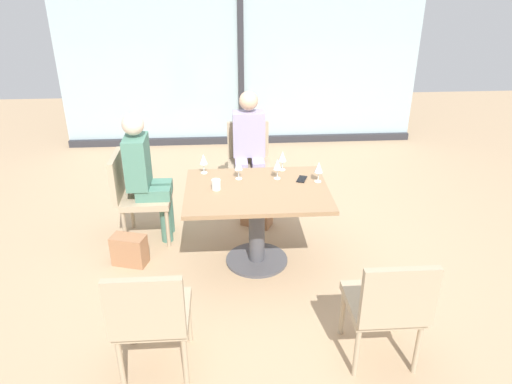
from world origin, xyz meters
TOP-DOWN VIEW (x-y plane):
  - ground_plane at (0.00, 0.00)m, footprint 12.00×12.00m
  - window_wall_backdrop at (0.00, 3.20)m, footprint 5.08×0.10m
  - dining_table_main at (0.00, 0.00)m, footprint 1.22×0.91m
  - chair_near_window at (0.00, 1.28)m, footprint 0.46×0.51m
  - chair_far_left at (-1.12, 0.51)m, footprint 0.50×0.46m
  - chair_front_left at (-0.75, -1.28)m, footprint 0.46×0.50m
  - chair_front_right at (0.75, -1.28)m, footprint 0.46×0.50m
  - person_near_window at (-0.00, 1.17)m, footprint 0.34×0.39m
  - person_far_left at (-1.01, 0.51)m, footprint 0.39×0.34m
  - wine_glass_0 at (0.26, 0.39)m, footprint 0.07×0.07m
  - wine_glass_1 at (-0.15, 0.21)m, footprint 0.07×0.07m
  - wine_glass_2 at (0.19, 0.20)m, footprint 0.07×0.07m
  - wine_glass_3 at (0.54, 0.11)m, footprint 0.07×0.07m
  - wine_glass_4 at (-0.46, 0.37)m, footprint 0.07×0.07m
  - coffee_cup at (-0.34, 0.01)m, footprint 0.08×0.08m
  - cell_phone_on_table at (0.41, 0.16)m, footprint 0.12×0.16m
  - handbag_0 at (0.05, 0.67)m, footprint 0.34×0.28m
  - handbag_1 at (-1.14, 0.04)m, footprint 0.33×0.24m

SIDE VIEW (x-z plane):
  - ground_plane at x=0.00m, z-range 0.00..0.00m
  - handbag_0 at x=0.05m, z-range 0.00..0.28m
  - handbag_1 at x=-1.14m, z-range 0.00..0.28m
  - chair_near_window at x=0.00m, z-range 0.06..0.93m
  - chair_far_left at x=-1.12m, z-range 0.06..0.93m
  - chair_front_left at x=-0.75m, z-range 0.06..0.93m
  - chair_front_right at x=0.75m, z-range 0.06..0.93m
  - dining_table_main at x=0.00m, z-range 0.18..0.91m
  - person_near_window at x=0.00m, z-range 0.07..1.33m
  - person_far_left at x=-1.01m, z-range 0.07..1.33m
  - cell_phone_on_table at x=0.41m, z-range 0.73..0.74m
  - coffee_cup at x=-0.34m, z-range 0.73..0.82m
  - wine_glass_0 at x=0.26m, z-range 0.77..0.95m
  - wine_glass_1 at x=-0.15m, z-range 0.77..0.95m
  - wine_glass_2 at x=0.19m, z-range 0.77..0.95m
  - wine_glass_3 at x=0.54m, z-range 0.77..0.95m
  - wine_glass_4 at x=-0.46m, z-range 0.77..0.95m
  - window_wall_backdrop at x=0.00m, z-range -0.14..2.56m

